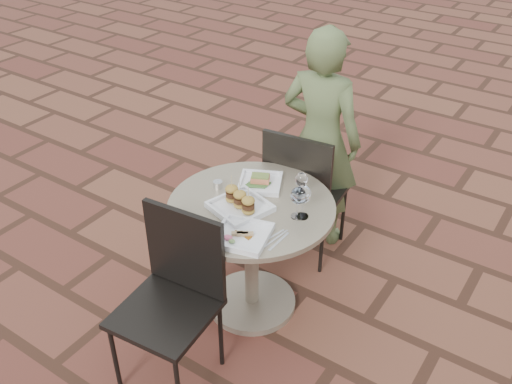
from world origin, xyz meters
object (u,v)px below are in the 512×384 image
Objects in this scene: chair_far at (303,185)px; plate_sliders at (240,203)px; cafe_table at (252,241)px; chair_near at (175,286)px; diner at (321,139)px; plate_salmon at (260,182)px; plate_tuna at (242,235)px.

chair_far is 0.67m from plate_sliders.
chair_near is at bearing -96.11° from cafe_table.
diner reaches higher than chair_far.
chair_near reaches higher than plate_sliders.
cafe_table is at bearing -69.96° from plate_salmon.
chair_far and chair_near have the same top height.
plate_salmon reaches higher than cafe_table.
plate_sliders is (0.04, 0.50, 0.22)m from chair_near.
plate_salmon is at bearing 83.25° from diner.
chair_far is 1.00× the size of chair_near.
plate_sliders reaches higher than cafe_table.
plate_tuna is (0.12, -0.26, 0.26)m from cafe_table.
plate_salmon is at bearing 74.40° from chair_far.
plate_tuna is at bearing -52.40° from plate_sliders.
diner is at bearing 92.64° from cafe_table.
cafe_table is 2.66× the size of plate_sliders.
cafe_table is 0.33m from plate_salmon.
plate_sliders is at bearing 82.16° from chair_far.
chair_near is 0.63× the size of diner.
chair_near reaches higher than cafe_table.
chair_near is 3.00× the size of plate_salmon.
chair_far is 1.14m from chair_near.
diner reaches higher than chair_near.
plate_sliders is 0.24m from plate_tuna.
chair_near is at bearing -120.70° from plate_tuna.
chair_far is at bearing 90.38° from cafe_table.
chair_near is 0.78m from plate_salmon.
chair_far is at bearing 98.74° from plate_tuna.
plate_salmon is at bearing 85.11° from chair_near.
chair_far is 2.74× the size of plate_sliders.
chair_near reaches higher than plate_tuna.
chair_near is (-0.06, -1.14, 0.00)m from chair_far.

